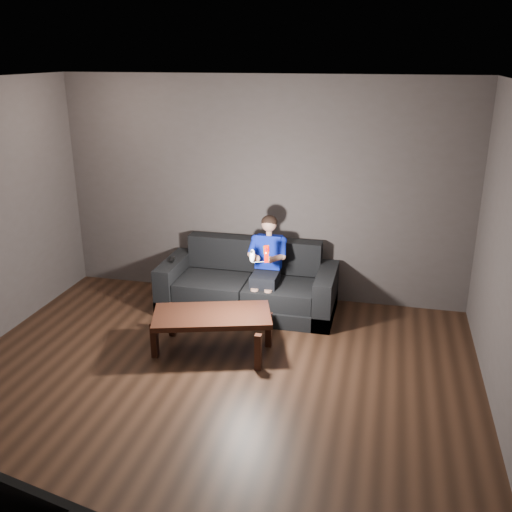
# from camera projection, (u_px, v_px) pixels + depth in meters

# --- Properties ---
(floor) EXTENTS (5.00, 5.00, 0.00)m
(floor) POSITION_uv_depth(u_px,v_px,m) (199.00, 402.00, 5.05)
(floor) COLOR black
(floor) RESTS_ON ground
(back_wall) EXTENTS (5.00, 0.04, 2.70)m
(back_wall) POSITION_uv_depth(u_px,v_px,m) (262.00, 190.00, 6.88)
(back_wall) COLOR #3D3534
(back_wall) RESTS_ON ground
(ceiling) EXTENTS (5.00, 5.00, 0.02)m
(ceiling) POSITION_uv_depth(u_px,v_px,m) (187.00, 85.00, 4.14)
(ceiling) COLOR white
(ceiling) RESTS_ON back_wall
(sofa) EXTENTS (2.06, 0.89, 0.80)m
(sofa) POSITION_uv_depth(u_px,v_px,m) (249.00, 289.00, 6.81)
(sofa) COLOR black
(sofa) RESTS_ON floor
(child) EXTENTS (0.44, 0.54, 1.09)m
(child) POSITION_uv_depth(u_px,v_px,m) (267.00, 258.00, 6.57)
(child) COLOR black
(child) RESTS_ON sofa
(wii_remote_red) EXTENTS (0.06, 0.08, 0.19)m
(wii_remote_red) POSITION_uv_depth(u_px,v_px,m) (266.00, 254.00, 6.10)
(wii_remote_red) COLOR red
(wii_remote_red) RESTS_ON child
(nunchuk_white) EXTENTS (0.06, 0.09, 0.15)m
(nunchuk_white) POSITION_uv_depth(u_px,v_px,m) (252.00, 256.00, 6.15)
(nunchuk_white) COLOR white
(nunchuk_white) RESTS_ON child
(wii_remote_black) EXTENTS (0.07, 0.16, 0.03)m
(wii_remote_black) POSITION_uv_depth(u_px,v_px,m) (172.00, 260.00, 6.84)
(wii_remote_black) COLOR black
(wii_remote_black) RESTS_ON sofa
(coffee_table) EXTENTS (1.30, 0.91, 0.43)m
(coffee_table) POSITION_uv_depth(u_px,v_px,m) (212.00, 319.00, 5.79)
(coffee_table) COLOR black
(coffee_table) RESTS_ON floor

